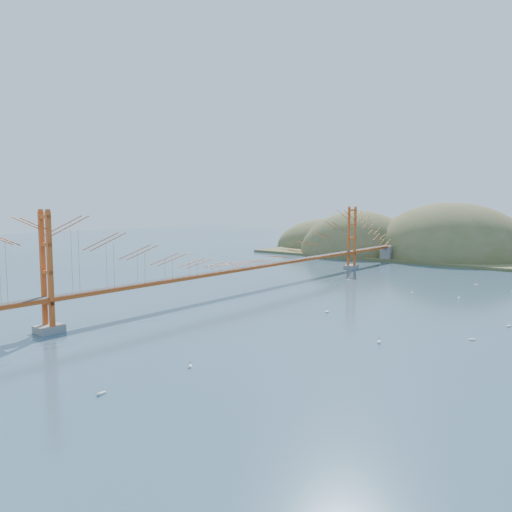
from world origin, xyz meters
The scene contains 13 objects.
ground centered at (0.00, 0.00, 0.00)m, with size 320.00×320.00×0.00m, color #2E475C.
bridge centered at (0.00, 0.18, 7.01)m, with size 2.20×94.40×12.00m.
far_headlands centered at (2.21, 68.52, 0.00)m, with size 84.00×58.00×25.00m.
sailboat_1 centered at (25.10, 11.97, 0.14)m, with size 0.55×0.56×0.63m.
sailboat_4 centered at (33.54, -0.06, 0.15)m, with size 0.63×0.63×0.71m.
sailboat_14 centered at (16.01, -5.73, 0.16)m, with size 0.52×0.63×0.74m.
sailboat_3 centered at (6.48, 17.02, 0.16)m, with size 0.63×0.51×0.74m.
sailboat_6 centered at (17.81, -28.57, 0.14)m, with size 0.58×0.58×0.61m.
sailboat_13 centered at (32.14, -7.56, 0.15)m, with size 0.59×0.59×0.66m.
sailboat_10 centered at (17.29, -35.92, 0.15)m, with size 0.50×0.61×0.71m.
sailboat_0 centered at (25.98, -13.56, 0.16)m, with size 0.65×0.65×0.73m.
sailboat_12 centered at (23.73, 24.87, 0.16)m, with size 0.65×0.62×0.73m.
sailboat_16 centered at (18.80, 12.20, 0.14)m, with size 0.55×0.55×0.58m.
Camera 1 is at (44.44, -53.79, 12.20)m, focal length 35.00 mm.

